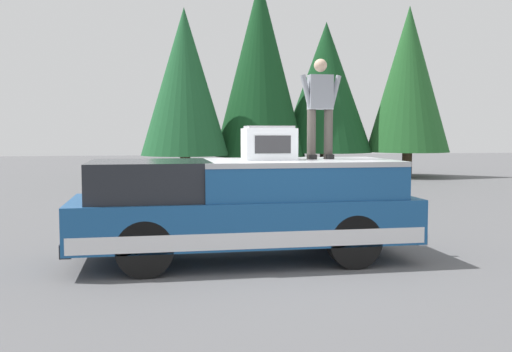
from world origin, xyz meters
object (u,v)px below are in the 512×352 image
(pickup_truck, at_px, (244,207))
(parked_car_silver, at_px, (175,179))
(compressor_unit, at_px, (269,143))
(parked_car_grey, at_px, (320,175))
(person_on_truck_bed, at_px, (320,106))

(pickup_truck, relative_size, parked_car_silver, 1.35)
(compressor_unit, distance_m, parked_car_silver, 9.68)
(pickup_truck, relative_size, parked_car_grey, 1.35)
(pickup_truck, height_order, compressor_unit, compressor_unit)
(compressor_unit, bearing_deg, person_on_truck_bed, -82.50)
(person_on_truck_bed, height_order, parked_car_grey, person_on_truck_bed)
(person_on_truck_bed, xyz_separation_m, parked_car_silver, (9.40, 2.04, -1.97))
(compressor_unit, bearing_deg, parked_car_grey, -21.17)
(pickup_truck, distance_m, parked_car_grey, 11.25)
(pickup_truck, distance_m, person_on_truck_bed, 2.16)
(parked_car_silver, bearing_deg, parked_car_grey, -81.64)
(parked_car_grey, distance_m, parked_car_silver, 5.16)
(person_on_truck_bed, xyz_separation_m, parked_car_grey, (10.15, -3.06, -1.97))
(parked_car_grey, bearing_deg, parked_car_silver, 98.36)
(pickup_truck, relative_size, compressor_unit, 6.60)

